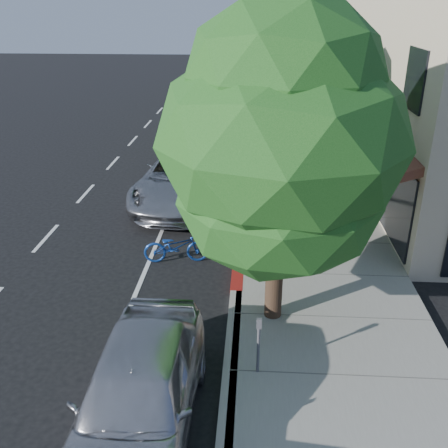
# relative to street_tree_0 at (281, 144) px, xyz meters

# --- Properties ---
(ground) EXTENTS (120.00, 120.00, 0.00)m
(ground) POSITION_rel_street_tree_0_xyz_m (-0.90, 2.00, -4.27)
(ground) COLOR black
(ground) RESTS_ON ground
(sidewalk) EXTENTS (4.60, 56.00, 0.15)m
(sidewalk) POSITION_rel_street_tree_0_xyz_m (1.40, 10.00, -4.19)
(sidewalk) COLOR gray
(sidewalk) RESTS_ON ground
(curb) EXTENTS (0.30, 56.00, 0.15)m
(curb) POSITION_rel_street_tree_0_xyz_m (-0.90, 10.00, -4.19)
(curb) COLOR #9E998E
(curb) RESTS_ON ground
(curb_red_segment) EXTENTS (0.32, 4.00, 0.15)m
(curb_red_segment) POSITION_rel_street_tree_0_xyz_m (-0.90, 3.00, -4.19)
(curb_red_segment) COLOR maroon
(curb_red_segment) RESTS_ON ground
(storefront_building) EXTENTS (10.00, 36.00, 7.00)m
(storefront_building) POSITION_rel_street_tree_0_xyz_m (8.70, 20.00, -0.77)
(storefront_building) COLOR beige
(storefront_building) RESTS_ON ground
(street_tree_0) EXTENTS (5.17, 5.17, 7.19)m
(street_tree_0) POSITION_rel_street_tree_0_xyz_m (0.00, 0.00, 0.00)
(street_tree_0) COLOR black
(street_tree_0) RESTS_ON ground
(street_tree_1) EXTENTS (4.50, 4.50, 7.01)m
(street_tree_1) POSITION_rel_street_tree_0_xyz_m (0.00, 6.00, 0.01)
(street_tree_1) COLOR black
(street_tree_1) RESTS_ON ground
(street_tree_2) EXTENTS (3.98, 3.98, 7.45)m
(street_tree_2) POSITION_rel_street_tree_0_xyz_m (0.00, 12.00, 0.46)
(street_tree_2) COLOR black
(street_tree_2) RESTS_ON ground
(street_tree_3) EXTENTS (4.38, 4.38, 8.31)m
(street_tree_3) POSITION_rel_street_tree_0_xyz_m (0.00, 18.00, 1.02)
(street_tree_3) COLOR black
(street_tree_3) RESTS_ON ground
(street_tree_4) EXTENTS (4.99, 4.99, 7.07)m
(street_tree_4) POSITION_rel_street_tree_0_xyz_m (-0.00, 24.00, -0.05)
(street_tree_4) COLOR black
(street_tree_4) RESTS_ON ground
(street_tree_5) EXTENTS (4.42, 4.42, 7.37)m
(street_tree_5) POSITION_rel_street_tree_0_xyz_m (0.00, 30.00, 0.30)
(street_tree_5) COLOR black
(street_tree_5) RESTS_ON ground
(cyclist) EXTENTS (0.60, 0.81, 2.02)m
(cyclist) POSITION_rel_street_tree_0_xyz_m (-1.60, 5.00, -3.26)
(cyclist) COLOR white
(cyclist) RESTS_ON ground
(bicycle) EXTENTS (1.92, 0.89, 0.97)m
(bicycle) POSITION_rel_street_tree_0_xyz_m (-2.70, 2.72, -3.78)
(bicycle) COLOR #153E96
(bicycle) RESTS_ON ground
(silver_suv) EXTENTS (3.50, 6.77, 1.82)m
(silver_suv) POSITION_rel_street_tree_0_xyz_m (-3.10, 7.50, -3.36)
(silver_suv) COLOR #A2A2A6
(silver_suv) RESTS_ON ground
(dark_sedan) EXTENTS (2.05, 5.17, 1.67)m
(dark_sedan) POSITION_rel_street_tree_0_xyz_m (-3.10, 11.00, -3.43)
(dark_sedan) COLOR black
(dark_sedan) RESTS_ON ground
(white_pickup) EXTENTS (3.16, 6.20, 1.72)m
(white_pickup) POSITION_rel_street_tree_0_xyz_m (-3.10, 22.34, -3.41)
(white_pickup) COLOR silver
(white_pickup) RESTS_ON ground
(dark_suv_far) EXTENTS (1.98, 4.47, 1.50)m
(dark_suv_far) POSITION_rel_street_tree_0_xyz_m (-3.10, 28.02, -3.52)
(dark_suv_far) COLOR black
(dark_suv_far) RESTS_ON ground
(near_car_a) EXTENTS (2.00, 4.95, 1.69)m
(near_car_a) POSITION_rel_street_tree_0_xyz_m (-2.38, -3.50, -3.43)
(near_car_a) COLOR #B5B5BA
(near_car_a) RESTS_ON ground
(pedestrian) EXTENTS (0.96, 0.89, 1.57)m
(pedestrian) POSITION_rel_street_tree_0_xyz_m (0.92, 13.71, -3.33)
(pedestrian) COLOR black
(pedestrian) RESTS_ON sidewalk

